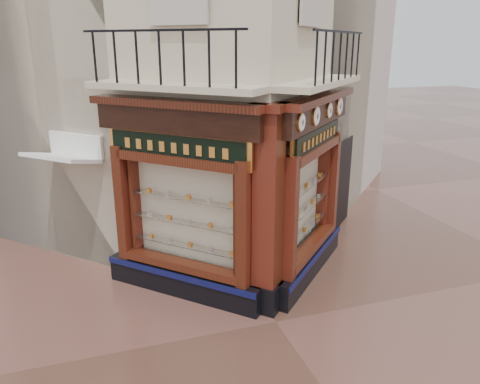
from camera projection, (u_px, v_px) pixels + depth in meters
name	position (u px, v px, depth m)	size (l,w,h in m)	color
ground	(276.00, 322.00, 8.69)	(80.00, 80.00, 0.00)	#4F3025
main_building	(193.00, 2.00, 12.44)	(8.00, 8.00, 12.00)	#C4B899
neighbour_left	(95.00, 24.00, 14.09)	(8.00, 8.00, 11.00)	#C0B3A7
neighbour_right	(250.00, 26.00, 15.56)	(8.00, 8.00, 11.00)	#C0B3A7
shopfront_left	(181.00, 203.00, 9.09)	(2.86, 2.86, 3.98)	black
shopfront_right	(311.00, 190.00, 9.93)	(2.86, 2.86, 3.98)	black
corner_pilaster	(268.00, 215.00, 8.55)	(0.85, 0.85, 3.98)	black
balcony	(251.00, 84.00, 8.75)	(5.94, 2.97, 1.03)	#C4B899
clock_a	(301.00, 122.00, 8.19)	(0.27, 0.27, 0.33)	#D08F45
clock_b	(316.00, 116.00, 8.91)	(0.30, 0.30, 0.38)	#D08F45
clock_c	(329.00, 110.00, 9.65)	(0.26, 0.26, 0.32)	#D08F45
clock_d	(339.00, 106.00, 10.31)	(0.32, 0.32, 0.41)	#D08F45
awning	(74.00, 270.00, 10.68)	(1.50, 0.90, 0.08)	white
signboard_left	(176.00, 147.00, 8.68)	(2.27, 2.27, 0.61)	gold
signboard_right	(317.00, 138.00, 9.55)	(2.09, 2.09, 0.56)	gold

